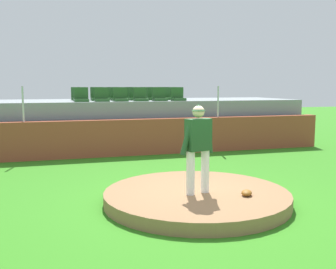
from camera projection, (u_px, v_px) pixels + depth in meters
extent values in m
plane|color=#307E1B|center=(196.00, 203.00, 7.84)|extent=(60.00, 60.00, 0.00)
cylinder|color=#936C48|center=(196.00, 197.00, 7.82)|extent=(3.71, 3.71, 0.24)
cylinder|color=white|center=(191.00, 173.00, 7.50)|extent=(0.16, 0.16, 0.85)
cylinder|color=white|center=(205.00, 171.00, 7.67)|extent=(0.16, 0.16, 0.85)
cube|color=#1E4723|center=(198.00, 135.00, 7.49)|extent=(0.53, 0.36, 0.62)
cylinder|color=#1E4723|center=(187.00, 137.00, 7.37)|extent=(0.32, 0.18, 0.69)
cylinder|color=#1E4723|center=(209.00, 136.00, 7.62)|extent=(0.20, 0.15, 0.70)
sphere|color=beige|center=(198.00, 112.00, 7.44)|extent=(0.24, 0.24, 0.24)
cone|color=#1E4723|center=(199.00, 107.00, 7.43)|extent=(0.33, 0.33, 0.13)
sphere|color=white|center=(191.00, 176.00, 8.90)|extent=(0.07, 0.07, 0.07)
ellipsoid|color=brown|center=(247.00, 193.00, 7.47)|extent=(0.33, 0.36, 0.11)
cube|color=#99452E|center=(137.00, 137.00, 13.25)|extent=(13.94, 0.40, 1.22)
cylinder|color=silver|center=(23.00, 104.00, 12.09)|extent=(0.06, 0.06, 1.11)
cylinder|color=silver|center=(218.00, 102.00, 13.94)|extent=(0.06, 0.06, 1.11)
cube|color=gray|center=(125.00, 123.00, 15.34)|extent=(13.56, 3.61, 1.79)
cube|color=#285625|center=(82.00, 100.00, 13.46)|extent=(0.48, 0.44, 0.10)
cube|color=#285625|center=(81.00, 93.00, 13.60)|extent=(0.48, 0.08, 0.40)
cube|color=#285625|center=(102.00, 100.00, 13.63)|extent=(0.48, 0.44, 0.10)
cube|color=#285625|center=(101.00, 93.00, 13.77)|extent=(0.48, 0.08, 0.40)
cube|color=#285625|center=(121.00, 100.00, 13.84)|extent=(0.48, 0.44, 0.10)
cube|color=#285625|center=(120.00, 93.00, 13.98)|extent=(0.48, 0.08, 0.40)
cube|color=#285625|center=(141.00, 100.00, 14.05)|extent=(0.48, 0.44, 0.10)
cube|color=#285625|center=(140.00, 93.00, 14.19)|extent=(0.48, 0.08, 0.40)
cube|color=#285625|center=(160.00, 100.00, 14.26)|extent=(0.48, 0.44, 0.10)
cube|color=#285625|center=(159.00, 93.00, 14.40)|extent=(0.48, 0.08, 0.40)
cube|color=#285625|center=(178.00, 99.00, 14.41)|extent=(0.48, 0.44, 0.10)
cube|color=#285625|center=(177.00, 93.00, 14.55)|extent=(0.48, 0.08, 0.40)
cube|color=#285625|center=(80.00, 100.00, 14.29)|extent=(0.48, 0.44, 0.10)
cube|color=#285625|center=(80.00, 93.00, 14.43)|extent=(0.48, 0.08, 0.40)
cube|color=#285625|center=(98.00, 99.00, 14.51)|extent=(0.48, 0.44, 0.10)
cube|color=#285625|center=(98.00, 92.00, 14.65)|extent=(0.48, 0.08, 0.40)
cube|color=#285625|center=(118.00, 99.00, 14.73)|extent=(0.48, 0.44, 0.10)
cube|color=#285625|center=(117.00, 92.00, 14.87)|extent=(0.48, 0.08, 0.40)
cube|color=#285625|center=(136.00, 99.00, 14.87)|extent=(0.48, 0.44, 0.10)
cube|color=#285625|center=(135.00, 92.00, 15.01)|extent=(0.48, 0.08, 0.40)
cube|color=#285625|center=(154.00, 99.00, 15.08)|extent=(0.48, 0.44, 0.10)
cube|color=#285625|center=(153.00, 92.00, 15.22)|extent=(0.48, 0.08, 0.40)
cube|color=#285625|center=(170.00, 99.00, 15.30)|extent=(0.48, 0.44, 0.10)
cube|color=#285625|center=(169.00, 92.00, 15.44)|extent=(0.48, 0.08, 0.40)
cube|color=#285625|center=(78.00, 99.00, 15.16)|extent=(0.48, 0.44, 0.10)
cube|color=#285625|center=(77.00, 92.00, 15.30)|extent=(0.48, 0.08, 0.40)
cube|color=#285625|center=(97.00, 99.00, 15.37)|extent=(0.48, 0.44, 0.10)
cube|color=#285625|center=(96.00, 92.00, 15.51)|extent=(0.48, 0.08, 0.40)
cube|color=#285625|center=(113.00, 98.00, 15.56)|extent=(0.48, 0.44, 0.10)
cube|color=#285625|center=(113.00, 92.00, 15.70)|extent=(0.48, 0.08, 0.40)
cube|color=#285625|center=(131.00, 98.00, 15.74)|extent=(0.48, 0.44, 0.10)
cube|color=#285625|center=(130.00, 92.00, 15.88)|extent=(0.48, 0.08, 0.40)
cube|color=#285625|center=(148.00, 98.00, 15.95)|extent=(0.48, 0.44, 0.10)
cube|color=#285625|center=(147.00, 92.00, 16.09)|extent=(0.48, 0.08, 0.40)
cube|color=#285625|center=(164.00, 98.00, 16.16)|extent=(0.48, 0.44, 0.10)
cube|color=#285625|center=(163.00, 92.00, 16.30)|extent=(0.48, 0.08, 0.40)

